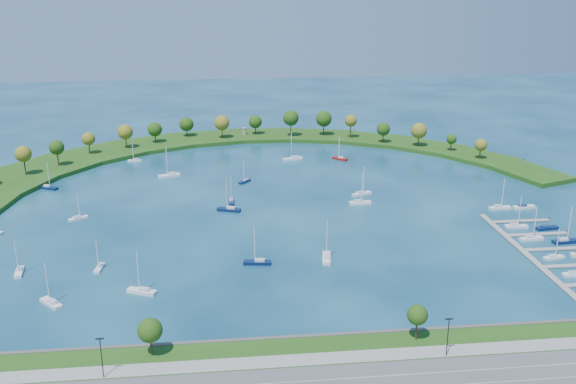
{
  "coord_description": "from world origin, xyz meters",
  "views": [
    {
      "loc": [
        -21.86,
        -242.44,
        87.21
      ],
      "look_at": [
        5.0,
        5.0,
        4.0
      ],
      "focal_mm": 39.85,
      "sensor_mm": 36.0,
      "label": 1
    }
  ],
  "objects": [
    {
      "name": "docked_boat_4",
      "position": [
        85.54,
        -61.27,
        0.87
      ],
      "size": [
        7.38,
        3.17,
        10.51
      ],
      "rotation": [
        0.0,
        0.0,
        0.17
      ],
      "color": "white",
      "rests_on": "ground"
    },
    {
      "name": "moored_boat_11",
      "position": [
        -61.38,
        -53.29,
        0.86
      ],
      "size": [
        2.66,
        7.0,
        10.03
      ],
      "rotation": [
        0.0,
        0.0,
        4.6
      ],
      "color": "white",
      "rests_on": "ground"
    },
    {
      "name": "docked_boat_2",
      "position": [
        85.53,
        -74.18,
        0.88
      ],
      "size": [
        7.69,
        2.44,
        11.19
      ],
      "rotation": [
        0.0,
        0.0,
        -0.04
      ],
      "color": "white",
      "rests_on": "ground"
    },
    {
      "name": "harbor_tower",
      "position": [
        -8.02,
        118.37,
        3.99
      ],
      "size": [
        2.6,
        2.6,
        3.87
      ],
      "color": "gray",
      "rests_on": "breakwater"
    },
    {
      "name": "moored_boat_10",
      "position": [
        38.15,
        65.48,
        0.91
      ],
      "size": [
        7.47,
        7.48,
        12.14
      ],
      "rotation": [
        0.0,
        0.0,
        2.35
      ],
      "color": "maroon",
      "rests_on": "ground"
    },
    {
      "name": "breakwater_trees",
      "position": [
        -18.08,
        88.28,
        10.66
      ],
      "size": [
        239.03,
        94.49,
        14.98
      ],
      "color": "#382314",
      "rests_on": "breakwater"
    },
    {
      "name": "moored_boat_1",
      "position": [
        -97.28,
        32.31,
        0.92
      ],
      "size": [
        8.57,
        5.92,
        12.37
      ],
      "rotation": [
        0.0,
        0.0,
        5.81
      ],
      "color": "#0A1A41",
      "rests_on": "ground"
    },
    {
      "name": "dock_system",
      "position": [
        85.3,
        -61.0,
        0.35
      ],
      "size": [
        24.28,
        82.0,
        1.6
      ],
      "color": "gray",
      "rests_on": "ground"
    },
    {
      "name": "moored_boat_4",
      "position": [
        -11.39,
        -54.91,
        0.94
      ],
      "size": [
        9.07,
        3.63,
        12.96
      ],
      "rotation": [
        0.0,
        0.0,
        3.01
      ],
      "color": "#0A1A41",
      "rests_on": "ground"
    },
    {
      "name": "docked_boat_9",
      "position": [
        95.98,
        -36.44,
        0.63
      ],
      "size": [
        8.61,
        3.48,
        1.71
      ],
      "rotation": [
        0.0,
        0.0,
        0.14
      ],
      "color": "#0A1A41",
      "rests_on": "ground"
    },
    {
      "name": "breakwater",
      "position": [
        -46.33,
        48.72,
        0.99
      ],
      "size": [
        286.74,
        247.64,
        2.0
      ],
      "color": "#234713",
      "rests_on": "ground"
    },
    {
      "name": "moored_boat_7",
      "position": [
        36.96,
        9.34,
        0.93
      ],
      "size": [
        8.97,
        5.65,
        12.8
      ],
      "rotation": [
        0.0,
        0.0,
        0.4
      ],
      "color": "white",
      "rests_on": "ground"
    },
    {
      "name": "moored_boat_17",
      "position": [
        11.28,
        -53.94,
        0.96
      ],
      "size": [
        4.09,
        9.58,
        13.64
      ],
      "rotation": [
        0.0,
        0.0,
        1.41
      ],
      "color": "white",
      "rests_on": "ground"
    },
    {
      "name": "docked_boat_10",
      "position": [
        87.91,
        -13.66,
        0.92
      ],
      "size": [
        8.69,
        2.76,
        12.64
      ],
      "rotation": [
        0.0,
        0.0,
        0.04
      ],
      "color": "white",
      "rests_on": "ground"
    },
    {
      "name": "moored_boat_12",
      "position": [
        -11.63,
        32.6,
        0.86
      ],
      "size": [
        5.94,
        6.61,
        10.24
      ],
      "rotation": [
        0.0,
        0.0,
        4.02
      ],
      "color": "#0A1A41",
      "rests_on": "ground"
    },
    {
      "name": "docked_boat_7",
      "position": [
        96.0,
        -49.16,
        0.95
      ],
      "size": [
        9.26,
        3.36,
        13.33
      ],
      "rotation": [
        0.0,
        0.0,
        0.09
      ],
      "color": "#0A1A41",
      "rests_on": "ground"
    },
    {
      "name": "moored_boat_5",
      "position": [
        33.76,
        -1.59,
        0.94
      ],
      "size": [
        8.92,
        2.69,
        13.03
      ],
      "rotation": [
        0.0,
        0.0,
        6.31
      ],
      "color": "white",
      "rests_on": "ground"
    },
    {
      "name": "moored_boat_18",
      "position": [
        -46.18,
        -71.29,
        0.94
      ],
      "size": [
        9.09,
        5.86,
        13.0
      ],
      "rotation": [
        0.0,
        0.0,
        2.72
      ],
      "color": "white",
      "rests_on": "ground"
    },
    {
      "name": "moored_boat_6",
      "position": [
        -85.67,
        -53.79,
        0.89
      ],
      "size": [
        3.31,
        8.06,
        11.5
      ],
      "rotation": [
        0.0,
        0.0,
        4.86
      ],
      "color": "white",
      "rests_on": "ground"
    },
    {
      "name": "moored_boat_2",
      "position": [
        -76.89,
        -7.45,
        0.87
      ],
      "size": [
        7.2,
        5.86,
        10.79
      ],
      "rotation": [
        0.0,
        0.0,
        0.6
      ],
      "color": "white",
      "rests_on": "ground"
    },
    {
      "name": "docked_boat_6",
      "position": [
        85.51,
        -45.46,
        0.92
      ],
      "size": [
        8.79,
        3.37,
        12.59
      ],
      "rotation": [
        0.0,
        0.0,
        0.12
      ],
      "color": "white",
      "rests_on": "ground"
    },
    {
      "name": "moored_boat_0",
      "position": [
        -70.84,
        -75.76,
        0.92
      ],
      "size": [
        7.57,
        7.95,
        12.62
      ],
      "rotation": [
        0.0,
        0.0,
        2.31
      ],
      "color": "white",
      "rests_on": "ground"
    },
    {
      "name": "moored_boat_13",
      "position": [
        -65.15,
        73.57,
        0.86
      ],
      "size": [
        6.86,
        2.03,
        10.05
      ],
      "rotation": [
        0.0,
        0.0,
        3.13
      ],
      "color": "white",
      "rests_on": "ground"
    },
    {
      "name": "moored_boat_3",
      "position": [
        -18.35,
        5.13,
        0.89
      ],
      "size": [
        2.21,
        7.88,
        11.58
      ],
      "rotation": [
        0.0,
        0.0,
        4.71
      ],
      "color": "#0A1A41",
      "rests_on": "ground"
    },
    {
      "name": "moored_boat_8",
      "position": [
        -19.43,
        -4.28,
        0.96
      ],
      "size": [
        9.67,
        5.49,
        13.71
      ],
      "rotation": [
        0.0,
        0.0,
        2.81
      ],
      "color": "#0A1A41",
      "rests_on": "ground"
    },
    {
      "name": "docked_boat_8",
      "position": [
        85.52,
        -33.48,
        0.91
      ],
      "size": [
        8.41,
        3.22,
        12.05
      ],
      "rotation": [
        0.0,
        0.0,
        -0.11
      ],
      "color": "white",
      "rests_on": "ground"
    },
    {
      "name": "moored_boat_16",
      "position": [
        -45.94,
        44.8,
        0.99
      ],
      "size": [
        10.34,
        5.96,
        14.67
      ],
      "rotation": [
        0.0,
        0.0,
        3.48
      ],
      "color": "white",
      "rests_on": "ground"
    },
    {
      "name": "moored_boat_15",
      "position": [
        14.34,
        67.51,
        1.0
      ],
      "size": [
        10.42,
        5.38,
        14.76
      ],
      "rotation": [
        0.0,
        0.0,
        3.41
      ],
      "color": "white",
      "rests_on": "ground"
    },
    {
      "name": "ground",
      "position": [
        0.0,
        0.0,
        0.0
      ],
      "size": [
        700.0,
        700.0,
        0.0
      ],
      "primitive_type": "plane",
      "color": "#082B48",
      "rests_on": "ground"
    },
    {
      "name": "docked_boat_11",
      "position": [
        97.87,
        -13.92,
        0.68
      ],
      "size": [
        9.24,
        3.52,
        1.84
      ],
      "rotation": [
        0.0,
        0.0,
        0.11
      ],
      "color": "white",
      "rests_on": "ground"
    }
  ]
}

